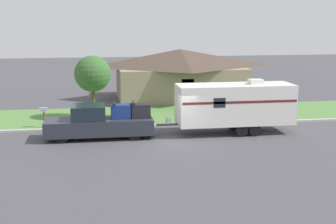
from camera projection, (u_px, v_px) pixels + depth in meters
The scene contains 8 objects.
ground_plane at pixel (176, 142), 26.12m from camera, with size 120.00×120.00×0.00m, color #47474C.
curb_strip at pixel (166, 126), 29.74m from camera, with size 80.00×0.30×0.14m.
lawn_strip at pixel (158, 115), 33.29m from camera, with size 80.00×7.00×0.03m.
house_across_street at pixel (180, 73), 40.18m from camera, with size 11.42×7.71×4.22m.
pickup_truck at pixel (100, 123), 26.77m from camera, with size 6.24×2.01×2.04m.
travel_trailer at pixel (235, 104), 27.83m from camera, with size 8.19×2.24×3.22m.
mailbox at pixel (44, 112), 29.23m from camera, with size 0.48×0.20×1.30m.
tree_in_yard at pixel (93, 74), 31.65m from camera, with size 2.47×2.47×4.33m.
Camera 1 is at (-4.41, -24.91, 6.73)m, focal length 50.00 mm.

